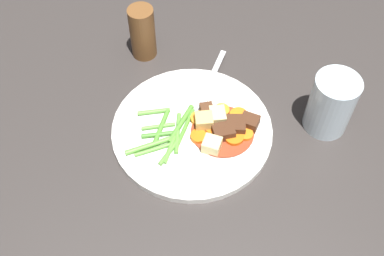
# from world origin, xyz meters

# --- Properties ---
(ground_plane) EXTENTS (3.00, 3.00, 0.00)m
(ground_plane) POSITION_xyz_m (0.00, 0.00, 0.00)
(ground_plane) COLOR #383330
(dinner_plate) EXTENTS (0.27, 0.27, 0.01)m
(dinner_plate) POSITION_xyz_m (0.00, 0.00, 0.01)
(dinner_plate) COLOR white
(dinner_plate) RESTS_ON ground_plane
(stew_sauce) EXTENTS (0.11, 0.11, 0.00)m
(stew_sauce) POSITION_xyz_m (0.05, -0.01, 0.01)
(stew_sauce) COLOR #93381E
(stew_sauce) RESTS_ON dinner_plate
(carrot_slice_0) EXTENTS (0.03, 0.03, 0.01)m
(carrot_slice_0) POSITION_xyz_m (0.01, -0.02, 0.02)
(carrot_slice_0) COLOR orange
(carrot_slice_0) RESTS_ON dinner_plate
(carrot_slice_1) EXTENTS (0.04, 0.04, 0.01)m
(carrot_slice_1) POSITION_xyz_m (0.08, 0.01, 0.02)
(carrot_slice_1) COLOR orange
(carrot_slice_1) RESTS_ON dinner_plate
(carrot_slice_2) EXTENTS (0.03, 0.03, 0.01)m
(carrot_slice_2) POSITION_xyz_m (0.07, -0.03, 0.02)
(carrot_slice_2) COLOR orange
(carrot_slice_2) RESTS_ON dinner_plate
(carrot_slice_3) EXTENTS (0.04, 0.04, 0.01)m
(carrot_slice_3) POSITION_xyz_m (0.06, 0.00, 0.02)
(carrot_slice_3) COLOR orange
(carrot_slice_3) RESTS_ON dinner_plate
(carrot_slice_4) EXTENTS (0.04, 0.04, 0.01)m
(carrot_slice_4) POSITION_xyz_m (0.06, 0.02, 0.02)
(carrot_slice_4) COLOR orange
(carrot_slice_4) RESTS_ON dinner_plate
(carrot_slice_5) EXTENTS (0.03, 0.03, 0.01)m
(carrot_slice_5) POSITION_xyz_m (0.09, -0.03, 0.02)
(carrot_slice_5) COLOR orange
(carrot_slice_5) RESTS_ON dinner_plate
(carrot_slice_6) EXTENTS (0.04, 0.04, 0.01)m
(carrot_slice_6) POSITION_xyz_m (0.01, 0.01, 0.02)
(carrot_slice_6) COLOR orange
(carrot_slice_6) RESTS_ON dinner_plate
(carrot_slice_7) EXTENTS (0.03, 0.03, 0.01)m
(carrot_slice_7) POSITION_xyz_m (0.03, -0.01, 0.02)
(carrot_slice_7) COLOR orange
(carrot_slice_7) RESTS_ON dinner_plate
(potato_chunk_0) EXTENTS (0.03, 0.03, 0.02)m
(potato_chunk_0) POSITION_xyz_m (0.05, 0.01, 0.02)
(potato_chunk_0) COLOR #EAD68C
(potato_chunk_0) RESTS_ON dinner_plate
(potato_chunk_1) EXTENTS (0.03, 0.03, 0.03)m
(potato_chunk_1) POSITION_xyz_m (0.02, 0.00, 0.03)
(potato_chunk_1) COLOR #DBBC6B
(potato_chunk_1) RESTS_ON dinner_plate
(potato_chunk_2) EXTENTS (0.04, 0.04, 0.02)m
(potato_chunk_2) POSITION_xyz_m (0.03, -0.05, 0.02)
(potato_chunk_2) COLOR #EAD68C
(potato_chunk_2) RESTS_ON dinner_plate
(meat_chunk_0) EXTENTS (0.04, 0.04, 0.02)m
(meat_chunk_0) POSITION_xyz_m (0.10, -0.01, 0.02)
(meat_chunk_0) COLOR #4C2B19
(meat_chunk_0) RESTS_ON dinner_plate
(meat_chunk_1) EXTENTS (0.02, 0.03, 0.02)m
(meat_chunk_1) POSITION_xyz_m (0.03, 0.02, 0.02)
(meat_chunk_1) COLOR #56331E
(meat_chunk_1) RESTS_ON dinner_plate
(meat_chunk_2) EXTENTS (0.04, 0.03, 0.02)m
(meat_chunk_2) POSITION_xyz_m (0.05, -0.02, 0.02)
(meat_chunk_2) COLOR #4C2B19
(meat_chunk_2) RESTS_ON dinner_plate
(meat_chunk_3) EXTENTS (0.04, 0.04, 0.02)m
(meat_chunk_3) POSITION_xyz_m (0.07, -0.01, 0.02)
(meat_chunk_3) COLOR #4C2B19
(meat_chunk_3) RESTS_ON dinner_plate
(green_bean_0) EXTENTS (0.05, 0.07, 0.01)m
(green_bean_0) POSITION_xyz_m (-0.02, 0.01, 0.02)
(green_bean_0) COLOR #599E38
(green_bean_0) RESTS_ON dinner_plate
(green_bean_1) EXTENTS (0.04, 0.05, 0.01)m
(green_bean_1) POSITION_xyz_m (-0.04, -0.04, 0.02)
(green_bean_1) COLOR #66AD42
(green_bean_1) RESTS_ON dinner_plate
(green_bean_2) EXTENTS (0.06, 0.02, 0.01)m
(green_bean_2) POSITION_xyz_m (-0.07, -0.04, 0.02)
(green_bean_2) COLOR #66AD42
(green_bean_2) RESTS_ON dinner_plate
(green_bean_3) EXTENTS (0.06, 0.01, 0.01)m
(green_bean_3) POSITION_xyz_m (-0.06, 0.04, 0.02)
(green_bean_3) COLOR #66AD42
(green_bean_3) RESTS_ON dinner_plate
(green_bean_4) EXTENTS (0.06, 0.01, 0.01)m
(green_bean_4) POSITION_xyz_m (-0.06, 0.01, 0.02)
(green_bean_4) COLOR #66AD42
(green_bean_4) RESTS_ON dinner_plate
(green_bean_5) EXTENTS (0.03, 0.05, 0.01)m
(green_bean_5) POSITION_xyz_m (-0.04, -0.04, 0.02)
(green_bean_5) COLOR #66AD42
(green_bean_5) RESTS_ON dinner_plate
(green_bean_6) EXTENTS (0.02, 0.08, 0.01)m
(green_bean_6) POSITION_xyz_m (-0.03, -0.01, 0.02)
(green_bean_6) COLOR #66AD42
(green_bean_6) RESTS_ON dinner_plate
(green_bean_7) EXTENTS (0.04, 0.07, 0.01)m
(green_bean_7) POSITION_xyz_m (-0.05, 0.01, 0.02)
(green_bean_7) COLOR #599E38
(green_bean_7) RESTS_ON dinner_plate
(green_bean_8) EXTENTS (0.08, 0.03, 0.01)m
(green_bean_8) POSITION_xyz_m (-0.08, -0.03, 0.02)
(green_bean_8) COLOR #66AD42
(green_bean_8) RESTS_ON dinner_plate
(green_bean_9) EXTENTS (0.04, 0.07, 0.01)m
(green_bean_9) POSITION_xyz_m (-0.01, 0.00, 0.02)
(green_bean_9) COLOR #599E38
(green_bean_9) RESTS_ON dinner_plate
(green_bean_10) EXTENTS (0.06, 0.01, 0.01)m
(green_bean_10) POSITION_xyz_m (-0.06, -0.01, 0.02)
(green_bean_10) COLOR #4C8E33
(green_bean_10) RESTS_ON dinner_plate
(fork) EXTENTS (0.10, 0.16, 0.00)m
(fork) POSITION_xyz_m (0.04, 0.09, 0.01)
(fork) COLOR silver
(fork) RESTS_ON dinner_plate
(water_glass) EXTENTS (0.07, 0.07, 0.11)m
(water_glass) POSITION_xyz_m (0.23, -0.01, 0.05)
(water_glass) COLOR silver
(water_glass) RESTS_ON ground_plane
(pepper_mill) EXTENTS (0.05, 0.05, 0.11)m
(pepper_mill) POSITION_xyz_m (-0.06, 0.20, 0.05)
(pepper_mill) COLOR brown
(pepper_mill) RESTS_ON ground_plane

